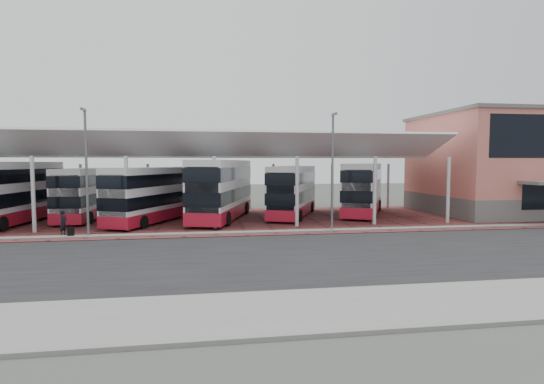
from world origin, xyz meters
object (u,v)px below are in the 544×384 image
at_px(bus_2, 153,195).
at_px(bus_5, 363,189).
at_px(terminal, 524,163).
at_px(bus_3, 222,190).
at_px(bus_1, 88,194).
at_px(bus_0, 12,193).
at_px(bus_4, 293,191).
at_px(pedestrian, 63,222).

xyz_separation_m(bus_2, bus_5, (18.28, 2.45, 0.14)).
bearing_deg(terminal, bus_5, 176.05).
height_order(terminal, bus_3, terminal).
bearing_deg(bus_1, bus_2, -23.49).
height_order(terminal, bus_1, terminal).
distance_m(terminal, bus_2, 33.84).
xyz_separation_m(bus_1, bus_5, (23.89, -0.45, 0.19)).
height_order(terminal, bus_0, terminal).
relative_size(terminal, bus_0, 1.57).
distance_m(bus_0, bus_5, 28.80).
xyz_separation_m(bus_3, bus_4, (6.22, 1.09, -0.25)).
distance_m(terminal, bus_3, 28.37).
bearing_deg(terminal, bus_2, -177.65).
relative_size(bus_3, pedestrian, 7.23).
relative_size(terminal, bus_5, 1.66).
height_order(bus_4, bus_5, bus_5).
bearing_deg(terminal, pedestrian, -169.81).
bearing_deg(bus_5, bus_3, -146.40).
distance_m(bus_3, bus_4, 6.32).
distance_m(bus_4, bus_5, 6.64).
distance_m(bus_1, bus_4, 17.30).
distance_m(bus_1, bus_3, 11.24).
bearing_deg(bus_0, pedestrian, -41.05).
relative_size(terminal, pedestrian, 10.98).
bearing_deg(bus_3, bus_2, -154.93).
bearing_deg(bus_3, bus_4, 25.94).
height_order(bus_1, bus_5, bus_5).
bearing_deg(pedestrian, bus_0, 59.37).
height_order(terminal, bus_5, terminal).
bearing_deg(pedestrian, bus_3, -41.12).
bearing_deg(bus_4, bus_0, -153.83).
distance_m(bus_4, pedestrian, 18.30).
bearing_deg(bus_1, bus_5, 2.79).
bearing_deg(bus_2, bus_1, 176.92).
distance_m(bus_0, bus_2, 10.46).
xyz_separation_m(bus_2, bus_4, (11.66, 1.96, 0.03)).
bearing_deg(bus_4, pedestrian, -133.30).
relative_size(bus_0, bus_2, 1.12).
relative_size(bus_4, pedestrian, 6.39).
bearing_deg(pedestrian, bus_5, -53.82).
bearing_deg(bus_1, bus_3, -6.55).
bearing_deg(bus_0, bus_5, 10.66).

